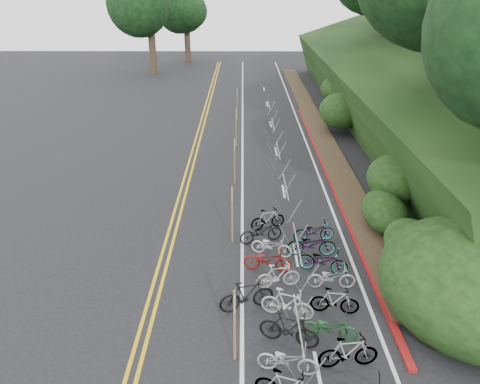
% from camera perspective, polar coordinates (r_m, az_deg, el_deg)
% --- Properties ---
extents(ground, '(120.00, 120.00, 0.00)m').
position_cam_1_polar(ground, '(15.27, -3.65, -15.72)').
color(ground, black).
rests_on(ground, ground).
extents(road_markings, '(7.47, 80.00, 0.01)m').
position_cam_1_polar(road_markings, '(23.84, -0.60, 0.19)').
color(road_markings, gold).
rests_on(road_markings, ground).
extents(red_curb, '(0.25, 28.00, 0.10)m').
position_cam_1_polar(red_curb, '(25.99, 10.72, 1.99)').
color(red_curb, maroon).
rests_on(red_curb, ground).
extents(embankment, '(14.30, 48.14, 9.11)m').
position_cam_1_polar(embankment, '(33.69, 21.47, 10.45)').
color(embankment, black).
rests_on(embankment, ground).
extents(bike_rack_front, '(1.13, 2.69, 1.14)m').
position_cam_1_polar(bike_rack_front, '(13.77, 7.12, -16.68)').
color(bike_rack_front, '#A0A0A1').
rests_on(bike_rack_front, ground).
extents(bike_racks_rest, '(1.14, 23.00, 1.17)m').
position_cam_1_polar(bike_racks_rest, '(26.28, 4.67, 4.49)').
color(bike_racks_rest, '#A0A0A1').
rests_on(bike_racks_rest, ground).
extents(signpost_near, '(0.08, 0.40, 2.37)m').
position_cam_1_polar(signpost_near, '(13.22, -0.66, -15.48)').
color(signpost_near, brown).
rests_on(signpost_near, ground).
extents(signposts_rest, '(0.08, 18.40, 2.50)m').
position_cam_1_polar(signposts_rest, '(26.96, -0.56, 6.40)').
color(signposts_rest, brown).
rests_on(signposts_rest, ground).
extents(bike_front, '(1.07, 1.93, 1.12)m').
position_cam_1_polar(bike_front, '(15.45, 0.82, -12.45)').
color(bike_front, black).
rests_on(bike_front, ground).
extents(bike_valet, '(3.36, 11.01, 1.10)m').
position_cam_1_polar(bike_valet, '(16.15, 7.50, -11.18)').
color(bike_valet, slate).
rests_on(bike_valet, ground).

